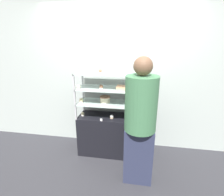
% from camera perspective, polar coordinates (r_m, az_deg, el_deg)
% --- Properties ---
extents(ground_plane, '(20.00, 20.00, 0.00)m').
position_cam_1_polar(ground_plane, '(3.28, 0.00, -17.09)').
color(ground_plane, '#2D2D33').
extents(back_wall, '(8.00, 0.05, 2.60)m').
position_cam_1_polar(back_wall, '(3.10, 1.11, 7.07)').
color(back_wall, '#A8B2AD').
rests_on(back_wall, ground_plane).
extents(display_base, '(1.13, 0.43, 0.69)m').
position_cam_1_polar(display_base, '(3.10, 0.00, -11.90)').
color(display_base, black).
rests_on(display_base, ground_plane).
extents(display_riser_lower, '(1.13, 0.43, 0.24)m').
position_cam_1_polar(display_riser_lower, '(2.86, 0.00, -1.93)').
color(display_riser_lower, '#B7B7BC').
rests_on(display_riser_lower, display_base).
extents(display_riser_middle, '(1.13, 0.43, 0.24)m').
position_cam_1_polar(display_riser_middle, '(2.78, 0.00, 2.79)').
color(display_riser_middle, '#B7B7BC').
rests_on(display_riser_middle, display_riser_lower).
extents(display_riser_upper, '(1.13, 0.43, 0.24)m').
position_cam_1_polar(display_riser_upper, '(2.73, 0.00, 7.73)').
color(display_riser_upper, '#B7B7BC').
rests_on(display_riser_upper, display_riser_middle).
extents(layer_cake_centerpiece, '(0.17, 0.17, 0.10)m').
position_cam_1_polar(layer_cake_centerpiece, '(2.88, -2.29, -0.38)').
color(layer_cake_centerpiece, beige).
rests_on(layer_cake_centerpiece, display_riser_lower).
extents(sheet_cake_frosted, '(0.26, 0.17, 0.06)m').
position_cam_1_polar(sheet_cake_frosted, '(2.71, 4.28, 3.29)').
color(sheet_cake_frosted, '#DBBC84').
rests_on(sheet_cake_frosted, display_riser_middle).
extents(cupcake_0, '(0.06, 0.06, 0.07)m').
position_cam_1_polar(cupcake_0, '(3.01, -9.55, -5.14)').
color(cupcake_0, white).
rests_on(cupcake_0, display_base).
extents(cupcake_1, '(0.06, 0.06, 0.07)m').
position_cam_1_polar(cupcake_1, '(2.87, -0.11, -6.11)').
color(cupcake_1, '#CCB28C').
rests_on(cupcake_1, display_base).
extents(cupcake_2, '(0.06, 0.06, 0.07)m').
position_cam_1_polar(cupcake_2, '(2.86, 10.06, -6.44)').
color(cupcake_2, white).
rests_on(cupcake_2, display_base).
extents(price_tag_0, '(0.04, 0.00, 0.04)m').
position_cam_1_polar(price_tag_0, '(2.78, -3.54, -7.13)').
color(price_tag_0, white).
rests_on(price_tag_0, display_base).
extents(cupcake_3, '(0.06, 0.06, 0.07)m').
position_cam_1_polar(cupcake_3, '(2.92, -9.98, -0.71)').
color(cupcake_3, '#CCB28C').
rests_on(cupcake_3, display_riser_lower).
extents(cupcake_4, '(0.06, 0.06, 0.07)m').
position_cam_1_polar(cupcake_4, '(2.69, 10.48, -2.38)').
color(cupcake_4, white).
rests_on(cupcake_4, display_riser_lower).
extents(price_tag_1, '(0.04, 0.00, 0.04)m').
position_cam_1_polar(price_tag_1, '(2.74, -8.00, -2.14)').
color(price_tag_1, white).
rests_on(price_tag_1, display_riser_lower).
extents(cupcake_5, '(0.06, 0.06, 0.07)m').
position_cam_1_polar(cupcake_5, '(2.79, -10.85, 3.51)').
color(cupcake_5, white).
rests_on(cupcake_5, display_riser_middle).
extents(cupcake_6, '(0.06, 0.06, 0.07)m').
position_cam_1_polar(cupcake_6, '(2.75, -3.53, 3.62)').
color(cupcake_6, white).
rests_on(cupcake_6, display_riser_middle).
extents(cupcake_7, '(0.06, 0.06, 0.07)m').
position_cam_1_polar(cupcake_7, '(2.66, 10.55, 2.80)').
color(cupcake_7, '#CCB28C').
rests_on(cupcake_7, display_riser_middle).
extents(price_tag_2, '(0.04, 0.00, 0.04)m').
position_cam_1_polar(price_tag_2, '(2.55, 7.96, 2.05)').
color(price_tag_2, white).
rests_on(price_tag_2, display_riser_middle).
extents(cupcake_8, '(0.05, 0.05, 0.07)m').
position_cam_1_polar(cupcake_8, '(2.75, -11.29, 8.48)').
color(cupcake_8, beige).
rests_on(cupcake_8, display_riser_upper).
extents(cupcake_9, '(0.05, 0.05, 0.07)m').
position_cam_1_polar(cupcake_9, '(2.69, -3.88, 8.58)').
color(cupcake_9, beige).
rests_on(cupcake_9, display_riser_upper).
extents(cupcake_10, '(0.05, 0.05, 0.07)m').
position_cam_1_polar(cupcake_10, '(2.62, 3.45, 8.34)').
color(cupcake_10, beige).
rests_on(cupcake_10, display_riser_upper).
extents(cupcake_11, '(0.05, 0.05, 0.07)m').
position_cam_1_polar(cupcake_11, '(2.60, 10.97, 7.96)').
color(cupcake_11, beige).
rests_on(cupcake_11, display_riser_upper).
extents(price_tag_3, '(0.04, 0.00, 0.04)m').
position_cam_1_polar(price_tag_3, '(2.51, 2.99, 7.67)').
color(price_tag_3, white).
rests_on(price_tag_3, display_riser_upper).
extents(customer_figure, '(0.40, 0.40, 1.73)m').
position_cam_1_polar(customer_figure, '(2.27, 9.17, -7.31)').
color(customer_figure, '#282D47').
rests_on(customer_figure, ground_plane).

